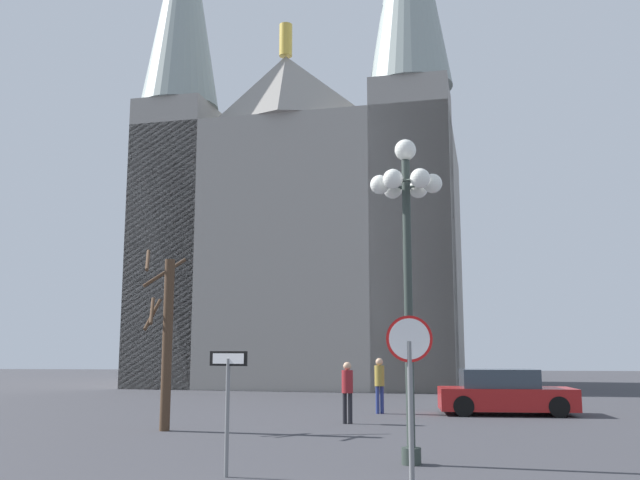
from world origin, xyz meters
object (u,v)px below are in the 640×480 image
Objects in this scene: stop_sign at (410,369)px; pedestrian_walking at (380,380)px; one_way_arrow_sign at (228,394)px; street_lamp at (407,227)px; bare_tree at (166,337)px; cathedral at (307,227)px; pedestrian_standing at (347,386)px; parked_car_near_red at (504,393)px.

pedestrian_walking is at bearing 93.08° from stop_sign.
one_way_arrow_sign is 4.60m from street_lamp.
bare_tree is 2.68× the size of pedestrian_walking.
cathedral is 17.52× the size of pedestrian_standing.
one_way_arrow_sign is at bearing -118.84° from parked_car_near_red.
street_lamp is 3.46× the size of pedestrian_walking.
cathedral reaches higher than one_way_arrow_sign.
cathedral is at bearing 94.23° from one_way_arrow_sign.
stop_sign is at bearing -86.92° from pedestrian_walking.
cathedral is 29.09m from one_way_arrow_sign.
pedestrian_walking is 1.04× the size of pedestrian_standing.
street_lamp is at bearing -108.09° from parked_car_near_red.
bare_tree reaches higher than pedestrian_walking.
parked_car_near_red is at bearing 29.37° from bare_tree.
cathedral is at bearing 99.97° from stop_sign.
bare_tree is at bearing -150.63° from parked_car_near_red.
cathedral is 14.60× the size of one_way_arrow_sign.
stop_sign is at bearing -91.39° from street_lamp.
stop_sign is 3.19m from one_way_arrow_sign.
parked_car_near_red is (3.30, 12.40, -1.12)m from stop_sign.
street_lamp reaches higher than one_way_arrow_sign.
bare_tree is (-6.14, 7.09, 0.60)m from stop_sign.
parked_car_near_red is (6.31, 11.46, -0.66)m from one_way_arrow_sign.
pedestrian_standing is (1.49, 8.28, -0.30)m from one_way_arrow_sign.
stop_sign is at bearing -104.90° from parked_car_near_red.
pedestrian_standing is (-4.82, -3.18, 0.36)m from parked_car_near_red.
one_way_arrow_sign is 8.42m from pedestrian_standing.
stop_sign is at bearing -80.65° from pedestrian_standing.
parked_car_near_red is (3.24, 9.92, -3.72)m from street_lamp.
one_way_arrow_sign reaches higher than pedestrian_walking.
street_lamp reaches higher than parked_car_near_red.
bare_tree is 2.79× the size of pedestrian_standing.
bare_tree reaches higher than parked_car_near_red.
stop_sign is 12.37m from pedestrian_walking.
stop_sign reaches higher than one_way_arrow_sign.
stop_sign is 9.40m from bare_tree.
cathedral reaches higher than street_lamp.
cathedral is at bearing 100.25° from pedestrian_standing.
cathedral is 21.56m from pedestrian_standing.
bare_tree is 7.70m from pedestrian_walking.
pedestrian_walking is (4.42, -16.56, -8.01)m from cathedral.
one_way_arrow_sign is at bearing -85.77° from cathedral.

